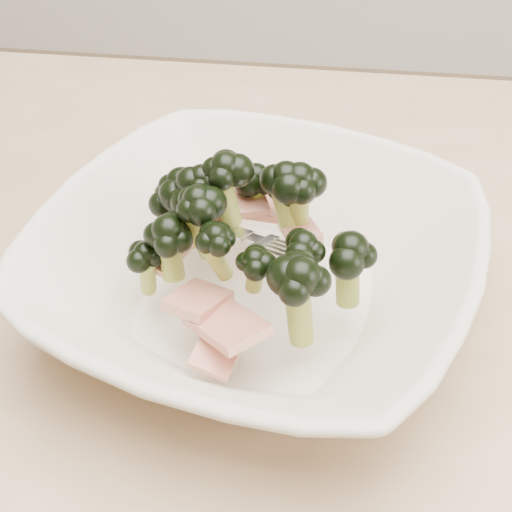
{
  "coord_description": "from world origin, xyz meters",
  "views": [
    {
      "loc": [
        -0.04,
        -0.39,
        1.13
      ],
      "look_at": [
        -0.09,
        -0.01,
        0.8
      ],
      "focal_mm": 50.0,
      "sensor_mm": 36.0,
      "label": 1
    }
  ],
  "objects": [
    {
      "name": "dining_table",
      "position": [
        0.0,
        0.0,
        0.65
      ],
      "size": [
        1.2,
        0.8,
        0.75
      ],
      "color": "tan",
      "rests_on": "ground"
    },
    {
      "name": "broccoli_dish",
      "position": [
        -0.09,
        -0.01,
        0.79
      ],
      "size": [
        0.39,
        0.39,
        0.12
      ],
      "color": "beige",
      "rests_on": "dining_table"
    }
  ]
}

